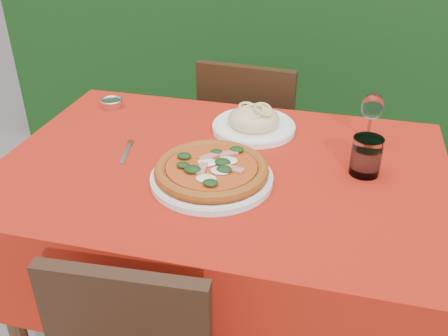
% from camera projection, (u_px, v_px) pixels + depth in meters
% --- Properties ---
extents(dining_table, '(1.26, 0.86, 0.75)m').
position_uv_depth(dining_table, '(222.00, 208.00, 1.49)').
color(dining_table, '#4B2B18').
rests_on(dining_table, ground).
extents(chair_far, '(0.41, 0.41, 0.85)m').
position_uv_depth(chair_far, '(250.00, 142.00, 2.10)').
color(chair_far, black).
rests_on(chair_far, ground).
extents(pizza_plate, '(0.39, 0.39, 0.06)m').
position_uv_depth(pizza_plate, '(212.00, 172.00, 1.33)').
color(pizza_plate, white).
rests_on(pizza_plate, dining_table).
extents(pasta_plate, '(0.27, 0.27, 0.08)m').
position_uv_depth(pasta_plate, '(254.00, 122.00, 1.60)').
color(pasta_plate, white).
rests_on(pasta_plate, dining_table).
extents(water_glass, '(0.08, 0.08, 0.11)m').
position_uv_depth(water_glass, '(366.00, 158.00, 1.35)').
color(water_glass, white).
rests_on(water_glass, dining_table).
extents(wine_glass, '(0.07, 0.07, 0.16)m').
position_uv_depth(wine_glass, '(372.00, 109.00, 1.48)').
color(wine_glass, silver).
rests_on(wine_glass, dining_table).
extents(fork, '(0.06, 0.16, 0.00)m').
position_uv_depth(fork, '(126.00, 154.00, 1.47)').
color(fork, silver).
rests_on(fork, dining_table).
extents(steel_ramekin, '(0.07, 0.07, 0.03)m').
position_uv_depth(steel_ramekin, '(112.00, 104.00, 1.76)').
color(steel_ramekin, silver).
rests_on(steel_ramekin, dining_table).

